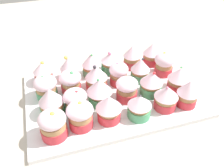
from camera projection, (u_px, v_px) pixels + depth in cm
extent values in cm
cube|color=#B2A899|center=(112.00, 99.00, 70.42)|extent=(180.00, 180.00, 3.00)
cube|color=silver|center=(112.00, 94.00, 69.14)|extent=(47.47, 33.29, 1.20)
cylinder|color=#D1333D|center=(54.00, 131.00, 55.57)|extent=(6.12, 6.12, 2.65)
cylinder|color=#AD7F51|center=(53.00, 125.00, 54.32)|extent=(5.84, 5.84, 1.44)
ellipsoid|color=silver|center=(52.00, 119.00, 53.21)|extent=(6.35, 6.35, 3.69)
sphere|color=#EAD64C|center=(52.00, 114.00, 52.16)|extent=(1.17, 1.17, 1.17)
cylinder|color=#D1333D|center=(81.00, 122.00, 57.95)|extent=(5.80, 5.80, 2.58)
cylinder|color=#AD7F51|center=(80.00, 116.00, 56.71)|extent=(5.43, 5.43, 1.47)
ellipsoid|color=silver|center=(80.00, 110.00, 55.61)|extent=(6.37, 6.37, 3.57)
sphere|color=#EAD64C|center=(80.00, 103.00, 55.09)|extent=(1.05, 1.05, 1.05)
cylinder|color=#D1333D|center=(109.00, 116.00, 59.68)|extent=(5.73, 5.73, 2.52)
cylinder|color=#AD7F51|center=(109.00, 110.00, 58.50)|extent=(5.27, 5.27, 1.33)
cone|color=silver|center=(109.00, 102.00, 57.02)|extent=(6.41, 6.41, 3.53)
cylinder|color=#4C9E6B|center=(139.00, 112.00, 60.64)|extent=(5.87, 5.87, 2.56)
cylinder|color=#AD7F51|center=(139.00, 107.00, 59.54)|extent=(5.17, 5.17, 1.03)
cone|color=silver|center=(140.00, 101.00, 58.36)|extent=(5.96, 5.96, 2.82)
sphere|color=#333338|center=(140.00, 96.00, 57.79)|extent=(0.62, 0.62, 0.62)
cylinder|color=#D1333D|center=(165.00, 104.00, 63.15)|extent=(5.79, 5.79, 2.40)
cylinder|color=#AD7F51|center=(166.00, 98.00, 62.01)|extent=(5.40, 5.40, 1.32)
cone|color=silver|center=(167.00, 92.00, 60.65)|extent=(6.22, 6.22, 3.13)
sphere|color=pink|center=(167.00, 88.00, 59.58)|extent=(0.74, 0.74, 0.74)
cylinder|color=#D1333D|center=(186.00, 101.00, 64.13)|extent=(5.30, 5.30, 2.39)
cylinder|color=#AD7F51|center=(187.00, 95.00, 62.95)|extent=(5.01, 5.01, 1.49)
cone|color=silver|center=(189.00, 87.00, 61.31)|extent=(5.69, 5.69, 3.88)
cylinder|color=#4C9E6B|center=(53.00, 109.00, 61.55)|extent=(6.18, 6.18, 2.39)
cylinder|color=#AD7F51|center=(52.00, 104.00, 60.39)|extent=(5.83, 5.83, 1.43)
cone|color=silver|center=(50.00, 95.00, 58.73)|extent=(6.22, 6.22, 4.00)
cylinder|color=#4C9E6B|center=(76.00, 106.00, 62.41)|extent=(5.69, 5.69, 2.37)
cylinder|color=#AD7F51|center=(76.00, 101.00, 61.35)|extent=(5.19, 5.19, 1.07)
ellipsoid|color=silver|center=(75.00, 97.00, 60.36)|extent=(6.02, 6.02, 3.62)
sphere|color=red|center=(76.00, 92.00, 59.13)|extent=(0.70, 0.70, 0.70)
cylinder|color=#4C9E6B|center=(100.00, 98.00, 64.80)|extent=(6.06, 6.06, 2.47)
cylinder|color=#AD7F51|center=(100.00, 93.00, 63.71)|extent=(5.36, 5.36, 1.09)
cone|color=silver|center=(99.00, 86.00, 62.17)|extent=(6.76, 6.76, 3.95)
sphere|color=#4CB266|center=(98.00, 80.00, 61.05)|extent=(0.72, 0.72, 0.72)
cylinder|color=#D1333D|center=(127.00, 95.00, 65.96)|extent=(5.66, 5.66, 2.53)
cylinder|color=#AD7F51|center=(127.00, 89.00, 64.78)|extent=(5.14, 5.14, 1.35)
ellipsoid|color=silver|center=(127.00, 84.00, 63.73)|extent=(5.95, 5.95, 3.48)
cylinder|color=#4C9E6B|center=(150.00, 90.00, 67.60)|extent=(6.03, 6.03, 2.73)
cylinder|color=#AD7F51|center=(151.00, 84.00, 66.45)|extent=(5.37, 5.37, 1.05)
cone|color=silver|center=(152.00, 78.00, 65.06)|extent=(6.23, 6.23, 3.52)
sphere|color=red|center=(154.00, 73.00, 63.85)|extent=(0.79, 0.79, 0.79)
cylinder|color=#D1333D|center=(177.00, 86.00, 69.28)|extent=(5.96, 5.96, 2.41)
cylinder|color=#AD7F51|center=(178.00, 81.00, 68.16)|extent=(5.61, 5.61, 1.26)
cone|color=silver|center=(180.00, 74.00, 66.71)|extent=(6.34, 6.34, 3.49)
sphere|color=#4CB266|center=(181.00, 67.00, 66.16)|extent=(0.62, 0.62, 0.62)
cylinder|color=#4C9E6B|center=(47.00, 93.00, 66.60)|extent=(5.75, 5.75, 2.43)
cylinder|color=#AD7F51|center=(46.00, 88.00, 65.51)|extent=(5.50, 5.50, 1.14)
ellipsoid|color=silver|center=(45.00, 83.00, 64.45)|extent=(6.30, 6.30, 3.87)
sphere|color=#4CB266|center=(42.00, 77.00, 63.64)|extent=(0.61, 0.61, 0.61)
cylinder|color=#D1333D|center=(71.00, 88.00, 68.31)|extent=(5.51, 5.51, 2.43)
cylinder|color=#AD7F51|center=(71.00, 83.00, 67.16)|extent=(5.00, 5.00, 1.34)
ellipsoid|color=silver|center=(70.00, 78.00, 66.06)|extent=(6.11, 6.11, 3.75)
sphere|color=#4CB266|center=(72.00, 73.00, 64.80)|extent=(1.16, 1.16, 1.16)
cylinder|color=#D1333D|center=(97.00, 85.00, 69.71)|extent=(6.16, 6.16, 2.23)
cylinder|color=#AD7F51|center=(96.00, 80.00, 68.56)|extent=(5.74, 5.74, 1.52)
cone|color=silver|center=(96.00, 72.00, 66.89)|extent=(6.37, 6.37, 3.95)
sphere|color=#333338|center=(95.00, 67.00, 65.50)|extent=(1.07, 1.07, 1.07)
cylinder|color=#D1333D|center=(119.00, 80.00, 71.45)|extent=(5.23, 5.23, 2.46)
cylinder|color=#AD7F51|center=(119.00, 75.00, 70.34)|extent=(4.89, 4.89, 1.17)
ellipsoid|color=silver|center=(119.00, 70.00, 69.22)|extent=(5.55, 5.55, 4.15)
sphere|color=pink|center=(117.00, 64.00, 68.05)|extent=(0.67, 0.67, 0.67)
cylinder|color=#4C9E6B|center=(140.00, 76.00, 72.88)|extent=(5.52, 5.52, 2.54)
cylinder|color=#AD7F51|center=(140.00, 71.00, 71.77)|extent=(5.04, 5.04, 1.08)
cone|color=silver|center=(141.00, 65.00, 70.34)|extent=(5.74, 5.74, 3.61)
sphere|color=#333338|center=(143.00, 59.00, 69.55)|extent=(0.80, 0.80, 0.80)
cylinder|color=#D1333D|center=(163.00, 70.00, 75.53)|extent=(5.62, 5.62, 2.38)
cylinder|color=#AD7F51|center=(164.00, 65.00, 74.37)|extent=(5.04, 5.04, 1.43)
ellipsoid|color=silver|center=(165.00, 59.00, 73.14)|extent=(6.13, 6.13, 4.31)
sphere|color=#EAD64C|center=(165.00, 53.00, 72.11)|extent=(0.90, 0.90, 0.90)
cylinder|color=#D1333D|center=(44.00, 78.00, 71.96)|extent=(5.30, 5.30, 2.50)
cylinder|color=#AD7F51|center=(43.00, 73.00, 70.83)|extent=(4.82, 4.82, 1.20)
cone|color=silver|center=(42.00, 67.00, 69.54)|extent=(5.60, 5.60, 3.01)
sphere|color=#EAD64C|center=(42.00, 63.00, 68.94)|extent=(0.98, 0.98, 0.98)
cylinder|color=#D1333D|center=(70.00, 76.00, 73.20)|extent=(5.28, 5.28, 2.40)
cylinder|color=#AD7F51|center=(69.00, 70.00, 72.05)|extent=(4.82, 4.82, 1.37)
cone|color=silver|center=(69.00, 63.00, 70.49)|extent=(5.45, 5.45, 3.75)
sphere|color=#EAD64C|center=(66.00, 58.00, 69.67)|extent=(1.07, 1.07, 1.07)
cylinder|color=#4C9E6B|center=(91.00, 72.00, 74.92)|extent=(5.31, 5.31, 2.38)
cylinder|color=#AD7F51|center=(91.00, 67.00, 73.84)|extent=(5.00, 5.00, 1.15)
cone|color=silver|center=(91.00, 60.00, 72.33)|extent=(5.50, 5.50, 3.78)
sphere|color=#4CB266|center=(92.00, 55.00, 71.09)|extent=(0.68, 0.68, 0.68)
cylinder|color=#4C9E6B|center=(111.00, 68.00, 76.30)|extent=(6.19, 6.19, 2.79)
cylinder|color=#AD7F51|center=(111.00, 62.00, 75.10)|extent=(5.57, 5.57, 1.13)
cone|color=silver|center=(111.00, 57.00, 73.86)|extent=(6.39, 6.39, 2.94)
sphere|color=pink|center=(110.00, 53.00, 72.93)|extent=(1.13, 1.13, 1.13)
cylinder|color=#D1333D|center=(132.00, 63.00, 78.46)|extent=(5.36, 5.36, 2.62)
cylinder|color=#AD7F51|center=(132.00, 58.00, 77.22)|extent=(5.07, 5.07, 1.42)
cone|color=silver|center=(132.00, 51.00, 75.65)|extent=(5.59, 5.59, 3.72)
cylinder|color=#D1333D|center=(151.00, 60.00, 80.00)|extent=(5.49, 5.49, 2.46)
cylinder|color=#AD7F51|center=(152.00, 55.00, 78.83)|extent=(5.06, 5.06, 1.40)
cone|color=silver|center=(152.00, 49.00, 77.31)|extent=(5.83, 5.83, 3.56)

